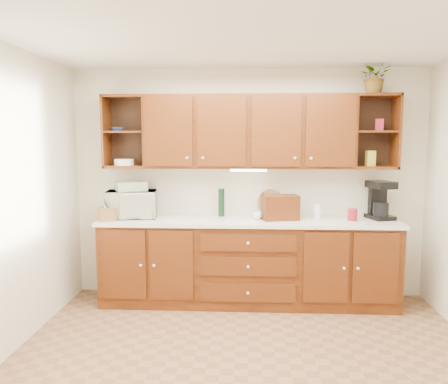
# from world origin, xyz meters

# --- Properties ---
(floor) EXTENTS (4.00, 4.00, 0.00)m
(floor) POSITION_xyz_m (0.00, 0.00, 0.00)
(floor) COLOR #895D3F
(floor) RESTS_ON ground
(ceiling) EXTENTS (4.00, 4.00, 0.00)m
(ceiling) POSITION_xyz_m (0.00, 0.00, 2.60)
(ceiling) COLOR white
(ceiling) RESTS_ON back_wall
(back_wall) EXTENTS (4.00, 0.00, 4.00)m
(back_wall) POSITION_xyz_m (0.00, 1.75, 1.30)
(back_wall) COLOR beige
(back_wall) RESTS_ON floor
(base_cabinets) EXTENTS (3.20, 0.60, 0.90)m
(base_cabinets) POSITION_xyz_m (0.00, 1.45, 0.45)
(base_cabinets) COLOR #391406
(base_cabinets) RESTS_ON floor
(countertop) EXTENTS (3.24, 0.64, 0.04)m
(countertop) POSITION_xyz_m (0.00, 1.44, 0.92)
(countertop) COLOR white
(countertop) RESTS_ON base_cabinets
(upper_cabinets) EXTENTS (3.20, 0.33, 0.80)m
(upper_cabinets) POSITION_xyz_m (0.01, 1.59, 1.89)
(upper_cabinets) COLOR #391406
(upper_cabinets) RESTS_ON back_wall
(undercabinet_light) EXTENTS (0.40, 0.05, 0.02)m
(undercabinet_light) POSITION_xyz_m (0.00, 1.53, 1.47)
(undercabinet_light) COLOR white
(undercabinet_light) RESTS_ON upper_cabinets
(wicker_basket) EXTENTS (0.28, 0.28, 0.14)m
(wicker_basket) POSITION_xyz_m (-1.52, 1.32, 1.01)
(wicker_basket) COLOR olive
(wicker_basket) RESTS_ON countertop
(microwave) EXTENTS (0.59, 0.45, 0.30)m
(microwave) POSITION_xyz_m (-1.30, 1.50, 1.09)
(microwave) COLOR white
(microwave) RESTS_ON countertop
(towel_stack) EXTENTS (0.39, 0.35, 0.10)m
(towel_stack) POSITION_xyz_m (-1.30, 1.50, 1.29)
(towel_stack) COLOR #CDC360
(towel_stack) RESTS_ON microwave
(wine_bottle) EXTENTS (0.09, 0.09, 0.32)m
(wine_bottle) POSITION_xyz_m (-0.30, 1.63, 1.10)
(wine_bottle) COLOR black
(wine_bottle) RESTS_ON countertop
(woven_tray) EXTENTS (0.32, 0.19, 0.30)m
(woven_tray) POSITION_xyz_m (0.25, 1.67, 0.95)
(woven_tray) COLOR olive
(woven_tray) RESTS_ON countertop
(bread_box) EXTENTS (0.42, 0.32, 0.27)m
(bread_box) POSITION_xyz_m (0.34, 1.45, 1.07)
(bread_box) COLOR #391406
(bread_box) RESTS_ON countertop
(mug_tree) EXTENTS (0.26, 0.26, 0.29)m
(mug_tree) POSITION_xyz_m (0.16, 1.51, 0.98)
(mug_tree) COLOR #391406
(mug_tree) RESTS_ON countertop
(canister_red) EXTENTS (0.12, 0.12, 0.13)m
(canister_red) POSITION_xyz_m (1.12, 1.42, 1.00)
(canister_red) COLOR maroon
(canister_red) RESTS_ON countertop
(canister_white) EXTENTS (0.10, 0.10, 0.17)m
(canister_white) POSITION_xyz_m (0.76, 1.51, 1.03)
(canister_white) COLOR white
(canister_white) RESTS_ON countertop
(canister_yellow) EXTENTS (0.10, 0.10, 0.10)m
(canister_yellow) POSITION_xyz_m (1.41, 1.50, 0.99)
(canister_yellow) COLOR gold
(canister_yellow) RESTS_ON countertop
(coffee_maker) EXTENTS (0.30, 0.35, 0.42)m
(coffee_maker) POSITION_xyz_m (1.44, 1.56, 1.14)
(coffee_maker) COLOR black
(coffee_maker) RESTS_ON countertop
(bowl_stack) EXTENTS (0.20, 0.20, 0.04)m
(bowl_stack) POSITION_xyz_m (-1.46, 1.58, 1.92)
(bowl_stack) COLOR navy
(bowl_stack) RESTS_ON upper_cabinets
(plate_stack) EXTENTS (0.24, 0.24, 0.07)m
(plate_stack) POSITION_xyz_m (-1.39, 1.56, 1.56)
(plate_stack) COLOR white
(plate_stack) RESTS_ON upper_cabinets
(pantry_box_yellow) EXTENTS (0.10, 0.08, 0.16)m
(pantry_box_yellow) POSITION_xyz_m (1.33, 1.57, 1.60)
(pantry_box_yellow) COLOR gold
(pantry_box_yellow) RESTS_ON upper_cabinets
(pantry_box_red) EXTENTS (0.10, 0.10, 0.13)m
(pantry_box_red) POSITION_xyz_m (1.41, 1.58, 1.96)
(pantry_box_red) COLOR maroon
(pantry_box_red) RESTS_ON upper_cabinets
(potted_plant) EXTENTS (0.35, 0.31, 0.35)m
(potted_plant) POSITION_xyz_m (1.33, 1.54, 2.47)
(potted_plant) COLOR #999999
(potted_plant) RESTS_ON upper_cabinets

